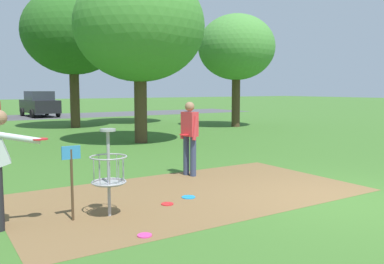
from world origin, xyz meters
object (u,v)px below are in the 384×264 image
disc_golf_basket (105,169)px  frisbee_far_right (188,197)px  tree_mid_left (138,43)px  frisbee_far_left (167,204)px  parked_car_center_right (39,104)px  tree_far_left (140,27)px  player_foreground_watching (190,134)px  frisbee_mid_grass (145,235)px  tree_near_left (236,48)px  tree_mid_center (73,32)px

disc_golf_basket → frisbee_far_right: disc_golf_basket is taller
frisbee_far_right → tree_mid_left: 17.44m
frisbee_far_left → parked_car_center_right: 25.17m
frisbee_far_right → tree_far_left: bearing=70.6°
player_foreground_watching → frisbee_far_left: 2.61m
player_foreground_watching → frisbee_mid_grass: size_ratio=8.45×
frisbee_far_right → tree_far_left: tree_far_left is taller
tree_near_left → tree_mid_center: tree_mid_center is taller
tree_mid_center → tree_far_left: size_ratio=1.12×
frisbee_mid_grass → tree_mid_center: tree_mid_center is taller
frisbee_far_left → frisbee_far_right: same height
frisbee_far_right → tree_near_left: tree_near_left is taller
disc_golf_basket → frisbee_far_left: bearing=3.0°
frisbee_mid_grass → tree_mid_left: size_ratio=0.03×
tree_mid_center → parked_car_center_right: tree_mid_center is taller
disc_golf_basket → player_foreground_watching: size_ratio=0.81×
frisbee_far_left → tree_near_left: (10.28, 10.93, 4.13)m
frisbee_mid_grass → tree_near_left: bearing=47.0°
tree_mid_left → disc_golf_basket: bearing=-117.1°
disc_golf_basket → frisbee_mid_grass: (0.13, -1.11, -0.74)m
frisbee_far_left → tree_mid_left: bearing=66.2°
frisbee_mid_grass → tree_near_left: 17.06m
tree_near_left → tree_mid_center: bearing=150.7°
disc_golf_basket → tree_mid_center: 16.18m
tree_near_left → frisbee_far_right: bearing=-132.2°
frisbee_mid_grass → tree_far_left: 10.77m
disc_golf_basket → tree_mid_center: tree_mid_center is taller
frisbee_far_left → parked_car_center_right: (3.34, 24.93, 0.91)m
frisbee_mid_grass → tree_mid_center: (3.97, 16.21, 4.85)m
frisbee_mid_grass → frisbee_far_right: size_ratio=0.80×
disc_golf_basket → parked_car_center_right: bearing=79.8°
disc_golf_basket → frisbee_far_left: disc_golf_basket is taller
frisbee_far_left → tree_far_left: (3.23, 7.78, 4.26)m
player_foreground_watching → tree_far_left: tree_far_left is taller
frisbee_mid_grass → frisbee_far_right: same height
frisbee_far_right → parked_car_center_right: size_ratio=0.06×
disc_golf_basket → parked_car_center_right: 25.39m
tree_mid_left → parked_car_center_right: bearing=111.4°
tree_mid_left → tree_mid_center: size_ratio=0.94×
tree_far_left → frisbee_far_left: bearing=-112.5°
tree_mid_left → parked_car_center_right: 10.55m
tree_far_left → parked_car_center_right: (0.11, 17.15, -3.34)m
frisbee_mid_grass → frisbee_far_left: (1.01, 1.17, 0.00)m
tree_near_left → disc_golf_basket: bearing=-136.1°
tree_mid_left → tree_near_left: bearing=-55.3°
frisbee_far_left → frisbee_far_right: (0.55, 0.18, 0.00)m
player_foreground_watching → tree_near_left: 12.97m
frisbee_far_right → disc_golf_basket: bearing=-171.8°
tree_near_left → frisbee_far_left: bearing=-133.3°
frisbee_far_left → tree_mid_left: size_ratio=0.03×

